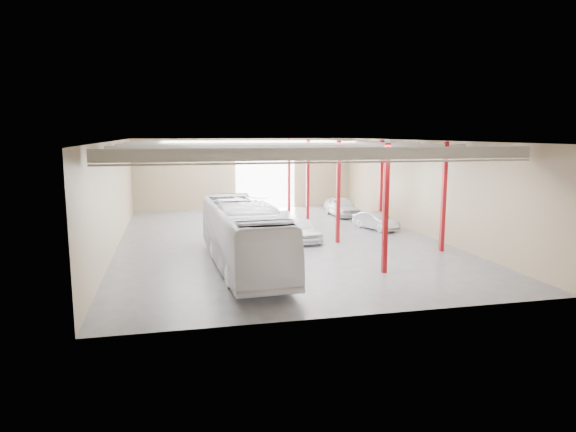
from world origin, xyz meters
name	(u,v)px	position (x,y,z in m)	size (l,w,h in m)	color
depot_shell	(278,169)	(0.13, 0.48, 4.98)	(22.12, 32.12, 7.06)	#4B4B50
coach_bus	(243,235)	(-3.50, -7.25, 1.85)	(3.11, 13.31, 3.71)	white
black_sedan	(266,250)	(-2.00, -6.00, 0.67)	(2.23, 4.84, 1.35)	black
car_row_a	(301,229)	(1.48, -0.80, 0.82)	(1.93, 4.81, 1.64)	white
car_row_b	(278,219)	(0.94, 4.40, 0.68)	(1.44, 4.13, 1.36)	silver
car_row_c	(254,209)	(-0.23, 9.60, 0.79)	(2.21, 5.44, 1.58)	gray
car_right_near	(376,221)	(8.30, 2.00, 0.68)	(1.43, 4.10, 1.35)	#B8B7BD
car_right_far	(342,207)	(7.86, 8.96, 0.86)	(2.03, 5.05, 1.72)	silver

